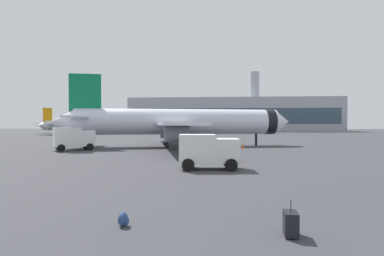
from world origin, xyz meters
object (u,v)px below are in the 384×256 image
(airplane_at_gate, at_px, (178,122))
(rolling_suitcase, at_px, (291,223))
(traveller_backpack, at_px, (123,219))
(airplane_taxiing, at_px, (71,125))
(safety_cone_mid, at_px, (243,145))
(service_truck, at_px, (74,138))
(cargo_van, at_px, (208,150))
(safety_cone_near, at_px, (238,157))

(airplane_at_gate, xyz_separation_m, rolling_suitcase, (8.00, -35.26, -3.27))
(airplane_at_gate, relative_size, traveller_backpack, 73.84)
(airplane_taxiing, distance_m, traveller_backpack, 99.97)
(airplane_taxiing, relative_size, safety_cone_mid, 35.45)
(service_truck, xyz_separation_m, rolling_suitcase, (20.40, -27.64, -1.22))
(safety_cone_mid, distance_m, traveller_backpack, 33.33)
(airplane_at_gate, bearing_deg, rolling_suitcase, -77.22)
(rolling_suitcase, bearing_deg, cargo_van, 102.22)
(service_truck, distance_m, rolling_suitcase, 34.37)
(airplane_taxiing, distance_m, safety_cone_mid, 77.08)
(safety_cone_near, xyz_separation_m, safety_cone_mid, (1.66, 14.96, -0.02))
(airplane_at_gate, height_order, rolling_suitcase, airplane_at_gate)
(rolling_suitcase, bearing_deg, airplane_taxiing, 120.08)
(rolling_suitcase, bearing_deg, service_truck, 126.43)
(airplane_taxiing, xyz_separation_m, rolling_suitcase, (51.56, -89.02, -2.49))
(airplane_at_gate, xyz_separation_m, safety_cone_mid, (9.41, -2.19, -3.27))
(service_truck, xyz_separation_m, safety_cone_near, (20.14, -9.52, -1.20))
(safety_cone_mid, bearing_deg, airplane_taxiing, 133.44)
(safety_cone_near, relative_size, safety_cone_mid, 1.06)
(airplane_at_gate, height_order, safety_cone_near, airplane_at_gate)
(cargo_van, relative_size, safety_cone_mid, 5.74)
(airplane_taxiing, relative_size, safety_cone_near, 33.57)
(service_truck, bearing_deg, airplane_taxiing, 116.91)
(safety_cone_near, xyz_separation_m, rolling_suitcase, (0.26, -18.12, -0.02))
(service_truck, height_order, safety_cone_near, service_truck)
(service_truck, relative_size, safety_cone_near, 6.21)
(cargo_van, distance_m, rolling_suitcase, 13.55)
(safety_cone_near, xyz_separation_m, traveller_backpack, (-5.04, -17.69, -0.18))
(safety_cone_near, bearing_deg, airplane_at_gate, 114.31)
(service_truck, height_order, cargo_van, service_truck)
(airplane_at_gate, height_order, airplane_taxiing, airplane_at_gate)
(airplane_taxiing, distance_m, cargo_van, 90.12)
(safety_cone_mid, bearing_deg, airplane_at_gate, 166.91)
(cargo_van, distance_m, traveller_backpack, 13.06)
(safety_cone_mid, bearing_deg, safety_cone_near, -96.35)
(cargo_van, xyz_separation_m, safety_cone_near, (2.61, 4.91, -1.04))
(airplane_taxiing, xyz_separation_m, safety_cone_near, (51.30, -70.90, -2.47))
(cargo_van, xyz_separation_m, rolling_suitcase, (2.86, -13.20, -1.06))
(service_truck, height_order, traveller_backpack, service_truck)
(safety_cone_near, height_order, safety_cone_mid, safety_cone_near)
(service_truck, bearing_deg, traveller_backpack, -60.95)
(service_truck, height_order, rolling_suitcase, service_truck)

